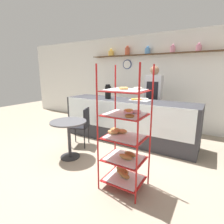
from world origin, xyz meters
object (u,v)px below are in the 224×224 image
Objects in this scene: cafe_table at (69,130)px; cafe_chair at (83,123)px; donut_tray_counter at (141,99)px; coffee_carafe at (108,92)px; person_worker at (153,98)px; pastry_rack at (125,138)px.

cafe_chair is (-0.15, 0.58, -0.02)m from cafe_table.
cafe_table is 1.77m from donut_tray_counter.
coffee_carafe is at bearing 88.39° from cafe_table.
donut_tray_counter is (0.83, 1.49, 0.46)m from cafe_table.
coffee_carafe is at bearing -168.60° from donut_tray_counter.
person_worker reaches higher than cafe_table.
pastry_rack is 2.01× the size of cafe_chair.
coffee_carafe is at bearing 128.79° from pastry_rack.
person_worker is 0.58m from donut_tray_counter.
cafe_table is (-0.94, -2.06, -0.43)m from person_worker.
donut_tray_counter is at bearing -101.24° from person_worker.
donut_tray_counter is at bearing 11.40° from coffee_carafe.
cafe_chair is (-1.09, -1.48, -0.46)m from person_worker.
cafe_chair is at bearing -103.62° from coffee_carafe.
cafe_chair is at bearing 150.57° from pastry_rack.
person_worker is 1.18m from coffee_carafe.
cafe_table is at bearing 169.48° from pastry_rack.
donut_tray_counter is (0.98, 0.92, 0.49)m from cafe_chair.
cafe_table is 0.85× the size of cafe_chair.
donut_tray_counter is (0.79, 0.16, -0.15)m from coffee_carafe.
person_worker reaches higher than pastry_rack.
cafe_table is 2.04× the size of coffee_carafe.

